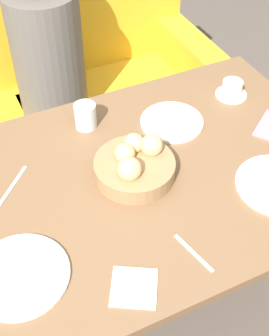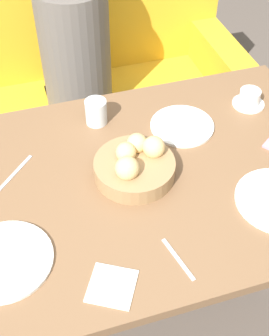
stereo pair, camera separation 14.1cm
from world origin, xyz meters
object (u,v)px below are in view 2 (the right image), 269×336
(plate_near_left, at_px, (5,260))
(spoon_coffee, at_px, (178,259))
(coffee_cup, at_px, (249,98))
(couch, at_px, (76,102))
(water_tumbler, at_px, (96,112))
(fork_silver, at_px, (13,175))
(napkin, at_px, (112,286))
(seated_person, at_px, (79,85))
(plate_far_center, at_px, (182,126))
(bread_basket, at_px, (135,165))

(plate_near_left, height_order, spoon_coffee, plate_near_left)
(plate_near_left, height_order, coffee_cup, coffee_cup)
(couch, bearing_deg, water_tumbler, -93.57)
(couch, distance_m, fork_silver, 1.07)
(spoon_coffee, bearing_deg, napkin, -172.27)
(water_tumbler, relative_size, napkin, 0.56)
(seated_person, bearing_deg, napkin, -97.65)
(plate_near_left, xyz_separation_m, coffee_cup, (0.91, 0.41, 0.02))
(seated_person, xyz_separation_m, napkin, (-0.16, -1.20, 0.24))
(seated_person, distance_m, plate_far_center, 0.76)
(seated_person, xyz_separation_m, plate_far_center, (0.23, -0.68, 0.25))
(couch, bearing_deg, bread_basket, -89.64)
(coffee_cup, bearing_deg, couch, 122.13)
(bread_basket, distance_m, napkin, 0.40)
(couch, xyz_separation_m, plate_far_center, (0.23, -0.84, 0.46))
(seated_person, height_order, plate_far_center, seated_person)
(plate_near_left, bearing_deg, spoon_coffee, -16.47)
(seated_person, xyz_separation_m, fork_silver, (-0.35, -0.75, 0.24))
(plate_near_left, relative_size, spoon_coffee, 1.76)
(fork_silver, bearing_deg, plate_far_center, 6.05)
(seated_person, bearing_deg, water_tumbler, -94.26)
(fork_silver, distance_m, spoon_coffee, 0.57)
(fork_silver, bearing_deg, couch, 68.55)
(coffee_cup, bearing_deg, spoon_coffee, -131.44)
(couch, height_order, bread_basket, bread_basket)
(seated_person, height_order, plate_near_left, seated_person)
(coffee_cup, xyz_separation_m, spoon_coffee, (-0.48, -0.54, -0.03))
(water_tumbler, height_order, coffee_cup, water_tumbler)
(couch, distance_m, coffee_cup, 1.05)
(seated_person, xyz_separation_m, water_tumbler, (-0.04, -0.57, 0.28))
(coffee_cup, bearing_deg, bread_basket, -156.76)
(napkin, bearing_deg, plate_far_center, 53.09)
(water_tumbler, xyz_separation_m, spoon_coffee, (0.07, -0.61, -0.04))
(bread_basket, height_order, napkin, bread_basket)
(plate_near_left, distance_m, coffee_cup, 1.00)
(fork_silver, relative_size, napkin, 0.95)
(bread_basket, xyz_separation_m, water_tumbler, (-0.05, 0.28, 0.00))
(couch, relative_size, spoon_coffee, 11.05)
(water_tumbler, bearing_deg, bread_basket, -79.42)
(napkin, bearing_deg, fork_silver, 112.47)
(bread_basket, height_order, plate_near_left, bread_basket)
(couch, distance_m, napkin, 1.44)
(water_tumbler, relative_size, spoon_coffee, 0.61)
(plate_far_center, distance_m, spoon_coffee, 0.54)
(coffee_cup, bearing_deg, fork_silver, -172.82)
(couch, distance_m, water_tumbler, 0.88)
(couch, xyz_separation_m, spoon_coffee, (0.02, -1.33, 0.45))
(spoon_coffee, bearing_deg, couch, 90.91)
(couch, height_order, seated_person, seated_person)
(coffee_cup, height_order, fork_silver, coffee_cup)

